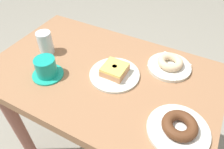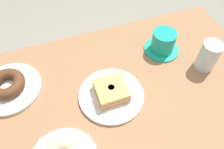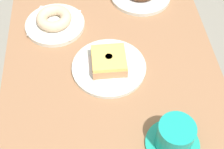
# 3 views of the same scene
# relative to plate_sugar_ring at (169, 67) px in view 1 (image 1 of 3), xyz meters

# --- Properties ---
(table) EXTENTS (1.02, 0.64, 0.75)m
(table) POSITION_rel_plate_sugar_ring_xyz_m (-0.25, -0.17, -0.14)
(table) COLOR #9C6E4B
(table) RESTS_ON ground_plane
(plate_sugar_ring) EXTENTS (0.19, 0.19, 0.01)m
(plate_sugar_ring) POSITION_rel_plate_sugar_ring_xyz_m (0.00, 0.00, 0.00)
(plate_sugar_ring) COLOR silver
(plate_sugar_ring) RESTS_ON table
(napkin_sugar_ring) EXTENTS (0.17, 0.17, 0.00)m
(napkin_sugar_ring) POSITION_rel_plate_sugar_ring_xyz_m (0.00, 0.00, 0.01)
(napkin_sugar_ring) COLOR white
(napkin_sugar_ring) RESTS_ON plate_sugar_ring
(donut_sugar_ring) EXTENTS (0.11, 0.11, 0.03)m
(donut_sugar_ring) POSITION_rel_plate_sugar_ring_xyz_m (0.00, 0.00, 0.03)
(donut_sugar_ring) COLOR beige
(donut_sugar_ring) RESTS_ON napkin_sugar_ring
(plate_glazed_square) EXTENTS (0.22, 0.22, 0.01)m
(plate_glazed_square) POSITION_rel_plate_sugar_ring_xyz_m (-0.19, -0.16, -0.00)
(plate_glazed_square) COLOR silver
(plate_glazed_square) RESTS_ON table
(napkin_glazed_square) EXTENTS (0.17, 0.17, 0.00)m
(napkin_glazed_square) POSITION_rel_plate_sugar_ring_xyz_m (-0.19, -0.16, 0.01)
(napkin_glazed_square) COLOR white
(napkin_glazed_square) RESTS_ON plate_glazed_square
(donut_glazed_square) EXTENTS (0.10, 0.10, 0.04)m
(donut_glazed_square) POSITION_rel_plate_sugar_ring_xyz_m (-0.19, -0.16, 0.03)
(donut_glazed_square) COLOR tan
(donut_glazed_square) RESTS_ON napkin_glazed_square
(plate_chocolate_ring) EXTENTS (0.21, 0.21, 0.01)m
(plate_chocolate_ring) POSITION_rel_plate_sugar_ring_xyz_m (0.12, -0.30, -0.00)
(plate_chocolate_ring) COLOR silver
(plate_chocolate_ring) RESTS_ON table
(napkin_chocolate_ring) EXTENTS (0.14, 0.14, 0.00)m
(napkin_chocolate_ring) POSITION_rel_plate_sugar_ring_xyz_m (0.12, -0.30, 0.01)
(napkin_chocolate_ring) COLOR white
(napkin_chocolate_ring) RESTS_ON plate_chocolate_ring
(donut_chocolate_ring) EXTENTS (0.12, 0.12, 0.04)m
(donut_chocolate_ring) POSITION_rel_plate_sugar_ring_xyz_m (0.12, -0.30, 0.03)
(donut_chocolate_ring) COLOR brown
(donut_chocolate_ring) RESTS_ON napkin_chocolate_ring
(water_glass) EXTENTS (0.07, 0.07, 0.11)m
(water_glass) POSITION_rel_plate_sugar_ring_xyz_m (-0.56, -0.17, 0.05)
(water_glass) COLOR silver
(water_glass) RESTS_ON table
(coffee_cup) EXTENTS (0.13, 0.13, 0.09)m
(coffee_cup) POSITION_rel_plate_sugar_ring_xyz_m (-0.45, -0.29, 0.03)
(coffee_cup) COLOR #1DAA91
(coffee_cup) RESTS_ON table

